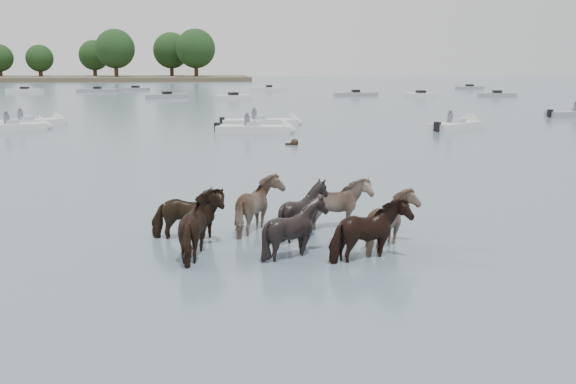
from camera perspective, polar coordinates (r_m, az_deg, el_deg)
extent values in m
plane|color=#4C626D|center=(16.21, -2.97, -4.26)|extent=(400.00, 400.00, 0.00)
imported|color=black|center=(16.26, -8.87, -2.29)|extent=(2.00, 1.08, 1.62)
imported|color=gray|center=(16.89, -2.41, -1.52)|extent=(1.49, 1.72, 1.69)
imported|color=black|center=(16.29, 1.40, -2.02)|extent=(1.53, 1.36, 1.68)
imported|color=#8D7460|center=(17.23, 4.18, -1.38)|extent=(2.06, 1.22, 1.63)
imported|color=black|center=(14.87, -7.49, -3.39)|extent=(1.88, 2.04, 1.70)
imported|color=black|center=(14.73, 0.68, -3.59)|extent=(1.73, 1.61, 1.62)
imported|color=black|center=(14.56, 7.25, -3.85)|extent=(2.12, 1.60, 1.63)
imported|color=gray|center=(15.53, 9.36, -2.95)|extent=(1.73, 1.90, 1.62)
sphere|color=black|center=(34.83, 0.58, 4.41)|extent=(0.44, 0.44, 0.44)
cube|color=black|center=(34.80, 0.17, 4.24)|extent=(0.50, 0.22, 0.18)
cube|color=silver|center=(45.80, -23.20, 5.28)|extent=(4.35, 2.60, 0.55)
cone|color=silver|center=(45.82, -20.64, 5.47)|extent=(1.28, 1.78, 1.60)
cube|color=#99ADB7|center=(45.77, -23.23, 5.71)|extent=(1.06, 1.29, 0.35)
cylinder|color=#595966|center=(45.87, -23.73, 5.94)|extent=(0.36, 0.36, 0.70)
sphere|color=#595966|center=(45.83, -23.78, 6.50)|extent=(0.24, 0.24, 0.24)
cube|color=silver|center=(40.74, -3.08, 5.53)|extent=(4.85, 2.45, 0.55)
cone|color=silver|center=(40.54, 0.18, 5.52)|extent=(1.19, 1.74, 1.60)
cube|color=#99ADB7|center=(40.71, -3.08, 6.02)|extent=(1.00, 1.25, 0.35)
cube|color=black|center=(41.06, -6.31, 5.73)|extent=(0.41, 0.41, 0.60)
cylinder|color=#595966|center=(40.66, -3.65, 6.29)|extent=(0.36, 0.36, 0.70)
sphere|color=#595966|center=(40.62, -3.66, 6.92)|extent=(0.24, 0.24, 0.24)
cube|color=silver|center=(45.32, -2.51, 6.13)|extent=(5.30, 1.64, 0.55)
cone|color=silver|center=(45.64, 0.82, 6.18)|extent=(0.91, 1.61, 1.60)
cube|color=#99ADB7|center=(45.29, -2.51, 6.57)|extent=(0.81, 1.13, 0.35)
cube|color=black|center=(45.14, -5.87, 6.25)|extent=(0.35, 0.35, 0.60)
cylinder|color=#595966|center=(45.24, -3.02, 6.82)|extent=(0.36, 0.36, 0.70)
sphere|color=#595966|center=(45.21, -3.03, 7.39)|extent=(0.24, 0.24, 0.24)
cube|color=silver|center=(44.30, 14.66, 5.65)|extent=(4.50, 3.95, 0.55)
cone|color=silver|center=(46.21, 16.08, 5.80)|extent=(1.68, 1.82, 1.60)
cube|color=#99ADB7|center=(44.27, 14.68, 6.10)|extent=(1.31, 1.38, 0.35)
cube|color=black|center=(42.40, 13.12, 5.68)|extent=(0.49, 0.49, 0.60)
cylinder|color=#595966|center=(44.10, 14.21, 6.37)|extent=(0.36, 0.36, 0.70)
sphere|color=#595966|center=(44.07, 14.24, 6.95)|extent=(0.24, 0.24, 0.24)
cube|color=black|center=(56.52, 22.25, 6.50)|extent=(0.39, 0.39, 0.60)
cylinder|color=#595966|center=(57.96, 24.20, 6.85)|extent=(0.36, 0.36, 0.70)
sphere|color=#595966|center=(57.93, 24.24, 7.29)|extent=(0.24, 0.24, 0.24)
cube|color=silver|center=(48.45, -22.18, 5.65)|extent=(5.04, 3.73, 0.55)
cone|color=silver|center=(49.09, -19.42, 5.91)|extent=(1.56, 1.84, 1.60)
cube|color=#99ADB7|center=(48.42, -22.21, 6.06)|extent=(1.24, 1.37, 0.35)
cylinder|color=#595966|center=(48.51, -22.68, 6.27)|extent=(0.36, 0.36, 0.70)
sphere|color=#595966|center=(48.48, -22.72, 6.80)|extent=(0.24, 0.24, 0.24)
cube|color=silver|center=(104.14, -22.35, 8.30)|extent=(5.43, 2.29, 0.60)
cube|color=black|center=(104.13, -22.36, 8.51)|extent=(1.14, 1.14, 0.50)
cube|color=gray|center=(101.00, -16.57, 8.61)|extent=(6.09, 2.13, 0.60)
cube|color=black|center=(100.98, -16.58, 8.83)|extent=(1.10, 1.10, 0.50)
cube|color=gray|center=(103.78, -13.38, 8.84)|extent=(4.35, 2.56, 0.60)
cube|color=black|center=(103.77, -13.39, 9.05)|extent=(1.24, 1.24, 0.50)
cube|color=gray|center=(81.98, -10.71, 8.33)|extent=(5.33, 3.08, 0.60)
cube|color=black|center=(81.96, -10.72, 8.60)|extent=(1.27, 1.27, 0.50)
cube|color=silver|center=(78.53, -4.88, 8.36)|extent=(4.44, 2.90, 0.60)
cube|color=black|center=(78.51, -4.88, 8.64)|extent=(1.29, 1.29, 0.50)
cube|color=silver|center=(103.52, -1.68, 9.13)|extent=(5.94, 2.33, 0.60)
cube|color=black|center=(103.51, -1.68, 9.34)|extent=(1.14, 1.14, 0.50)
cube|color=gray|center=(86.14, 6.04, 8.61)|extent=(5.74, 1.68, 0.60)
cube|color=black|center=(86.12, 6.04, 8.86)|extent=(1.03, 1.03, 0.50)
cube|color=silver|center=(85.62, 11.71, 8.42)|extent=(4.21, 2.13, 0.60)
cube|color=black|center=(85.60, 11.72, 8.67)|extent=(1.15, 1.15, 0.50)
cube|color=gray|center=(88.24, 18.06, 8.18)|extent=(4.87, 2.06, 0.60)
cube|color=black|center=(88.23, 18.08, 8.43)|extent=(1.11, 1.11, 0.50)
cube|color=gray|center=(111.26, 15.82, 8.87)|extent=(4.69, 2.22, 0.60)
cube|color=black|center=(111.25, 15.83, 9.06)|extent=(1.15, 1.15, 0.50)
cylinder|color=#382619|center=(177.39, -24.17, 9.53)|extent=(1.00, 1.00, 3.04)
cylinder|color=#382619|center=(173.51, -21.11, 9.73)|extent=(1.00, 1.00, 2.99)
sphere|color=black|center=(173.49, -21.20, 11.02)|extent=(6.64, 6.64, 6.64)
cylinder|color=#382619|center=(174.66, -16.76, 10.09)|extent=(1.00, 1.00, 3.44)
sphere|color=black|center=(174.65, -16.85, 11.56)|extent=(7.64, 7.64, 7.64)
cylinder|color=#382619|center=(163.02, -15.01, 10.26)|extent=(1.00, 1.00, 4.21)
sphere|color=black|center=(163.03, -15.11, 12.19)|extent=(9.37, 9.37, 9.37)
cylinder|color=#382619|center=(169.72, -10.28, 10.47)|extent=(1.00, 1.00, 4.09)
sphere|color=black|center=(169.73, -10.34, 12.27)|extent=(9.09, 9.09, 9.09)
cylinder|color=#382619|center=(161.52, -8.15, 10.53)|extent=(1.00, 1.00, 4.28)
sphere|color=black|center=(161.54, -8.21, 12.51)|extent=(9.50, 9.50, 9.50)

